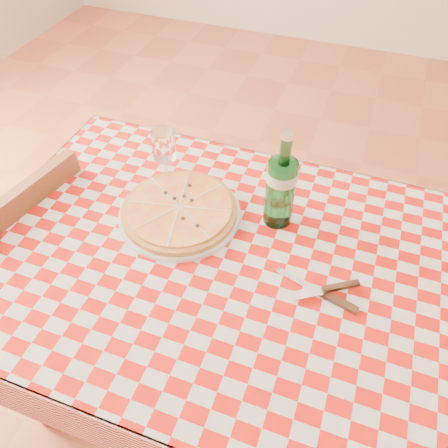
{
  "coord_description": "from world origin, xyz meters",
  "views": [
    {
      "loc": [
        0.23,
        -0.65,
        1.63
      ],
      "look_at": [
        -0.02,
        0.06,
        0.82
      ],
      "focal_mm": 35.0,
      "sensor_mm": 36.0,
      "label": 1
    }
  ],
  "objects_px": {
    "wine_glass": "(165,156)",
    "chair_far": "(38,255)",
    "pizza_plate": "(179,210)",
    "water_bottle": "(282,180)",
    "dining_table": "(223,281)"
  },
  "relations": [
    {
      "from": "dining_table",
      "to": "chair_far",
      "type": "xyz_separation_m",
      "value": [
        -0.67,
        0.01,
        -0.18
      ]
    },
    {
      "from": "water_bottle",
      "to": "wine_glass",
      "type": "relative_size",
      "value": 1.7
    },
    {
      "from": "chair_far",
      "to": "water_bottle",
      "type": "bearing_deg",
      "value": -156.79
    },
    {
      "from": "wine_glass",
      "to": "chair_far",
      "type": "bearing_deg",
      "value": -151.87
    },
    {
      "from": "pizza_plate",
      "to": "wine_glass",
      "type": "bearing_deg",
      "value": 126.92
    },
    {
      "from": "chair_far",
      "to": "wine_glass",
      "type": "bearing_deg",
      "value": -141.0
    },
    {
      "from": "dining_table",
      "to": "wine_glass",
      "type": "bearing_deg",
      "value": 138.51
    },
    {
      "from": "dining_table",
      "to": "water_bottle",
      "type": "relative_size",
      "value": 4.21
    },
    {
      "from": "pizza_plate",
      "to": "water_bottle",
      "type": "bearing_deg",
      "value": 16.58
    },
    {
      "from": "wine_glass",
      "to": "dining_table",
      "type": "bearing_deg",
      "value": -41.49
    },
    {
      "from": "water_bottle",
      "to": "wine_glass",
      "type": "height_order",
      "value": "water_bottle"
    },
    {
      "from": "water_bottle",
      "to": "chair_far",
      "type": "bearing_deg",
      "value": -167.67
    },
    {
      "from": "dining_table",
      "to": "chair_far",
      "type": "relative_size",
      "value": 1.45
    },
    {
      "from": "dining_table",
      "to": "pizza_plate",
      "type": "bearing_deg",
      "value": 148.11
    },
    {
      "from": "pizza_plate",
      "to": "wine_glass",
      "type": "distance_m",
      "value": 0.17
    }
  ]
}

